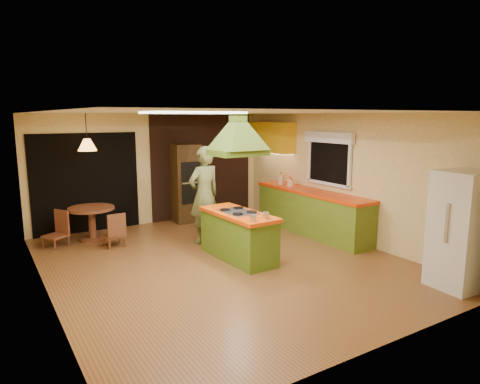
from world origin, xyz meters
TOP-DOWN VIEW (x-y plane):
  - ground at (0.00, 0.00)m, footprint 6.50×6.50m
  - room_walls at (0.00, 0.00)m, footprint 5.50×6.50m
  - ceiling_plane at (0.00, 0.00)m, footprint 6.50×6.50m
  - brick_panel at (1.25, 3.23)m, footprint 2.64×0.03m
  - nook_opening at (-1.50, 3.23)m, footprint 2.20×0.03m
  - right_counter at (2.45, 0.60)m, footprint 0.62×3.05m
  - upper_cabinets at (2.57, 2.20)m, footprint 0.34×1.40m
  - window_right at (2.70, 0.40)m, footprint 0.12×1.35m
  - fluor_panel at (-1.10, -1.20)m, footprint 1.20×0.60m
  - kitchen_island at (0.30, 0.03)m, footprint 0.72×1.65m
  - range_hood at (0.30, 0.03)m, footprint 0.90×0.66m
  - man at (0.25, 1.19)m, footprint 0.75×0.56m
  - refrigerator at (2.34, -2.71)m, footprint 0.74×0.70m
  - wall_oven at (0.67, 2.95)m, footprint 0.63×0.63m
  - dining_table at (-1.59, 2.50)m, footprint 0.89×0.89m
  - chair_left at (-2.29, 2.40)m, footprint 0.51×0.51m
  - chair_near at (-1.34, 1.85)m, footprint 0.39×0.39m
  - pendant_lamp at (-1.59, 2.50)m, footprint 0.38×0.38m
  - canister_large at (2.40, 1.59)m, footprint 0.20×0.20m
  - canister_medium at (2.40, 1.27)m, footprint 0.15×0.15m
  - canister_small at (2.40, 1.22)m, footprint 0.12×0.12m

SIDE VIEW (x-z plane):
  - ground at x=0.00m, z-range 0.00..0.00m
  - chair_near at x=-1.34m, z-range 0.00..0.66m
  - chair_left at x=-2.29m, z-range 0.00..0.68m
  - kitchen_island at x=0.30m, z-range 0.00..0.84m
  - right_counter at x=2.45m, z-range 0.00..0.92m
  - dining_table at x=-1.59m, z-range 0.13..0.80m
  - refrigerator at x=2.34m, z-range 0.00..1.70m
  - wall_oven at x=0.67m, z-range 0.00..1.81m
  - man at x=0.25m, z-range 0.00..1.89m
  - canister_small at x=2.40m, z-range 0.92..1.06m
  - canister_medium at x=2.40m, z-range 0.92..1.09m
  - canister_large at x=2.40m, z-range 0.92..1.15m
  - nook_opening at x=-1.50m, z-range 0.00..2.10m
  - room_walls at x=0.00m, z-range -2.00..4.50m
  - brick_panel at x=1.25m, z-range 0.00..2.50m
  - window_right at x=2.70m, z-range 1.24..2.30m
  - pendant_lamp at x=-1.59m, z-range 1.79..2.01m
  - upper_cabinets at x=2.57m, z-range 1.60..2.30m
  - range_hood at x=0.30m, z-range 1.87..2.64m
  - fluor_panel at x=-1.10m, z-range 2.47..2.50m
  - ceiling_plane at x=0.00m, z-range 2.50..2.50m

